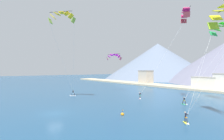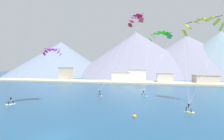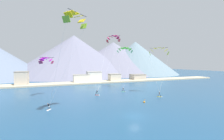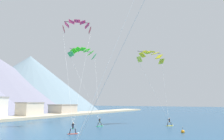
# 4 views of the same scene
# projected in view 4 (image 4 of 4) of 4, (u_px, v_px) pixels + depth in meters

# --- Properties ---
(kitesurfer_near_lead) EXTENTS (1.58, 1.44, 1.68)m
(kitesurfer_near_lead) POSITION_uv_depth(u_px,v_px,m) (170.00, 124.00, 43.66)
(kitesurfer_near_lead) COLOR yellow
(kitesurfer_near_lead) RESTS_ON ground
(kitesurfer_near_trail) EXTENTS (1.53, 1.50, 1.79)m
(kitesurfer_near_trail) POSITION_uv_depth(u_px,v_px,m) (74.00, 130.00, 32.70)
(kitesurfer_near_trail) COLOR #E54C33
(kitesurfer_near_trail) RESTS_ON ground
(kitesurfer_far_left) EXTENTS (1.78, 0.89, 1.70)m
(kitesurfer_far_left) POSITION_uv_depth(u_px,v_px,m) (100.00, 124.00, 43.19)
(kitesurfer_far_left) COLOR #33B266
(kitesurfer_far_left) RESTS_ON ground
(parafoil_kite_near_lead) EXTENTS (6.53, 7.15, 15.21)m
(parafoil_kite_near_lead) POSITION_uv_depth(u_px,v_px,m) (151.00, 56.00, 50.84)
(parafoil_kite_near_lead) COLOR #9FC830
(parafoil_kite_near_trail) EXTENTS (10.70, 9.20, 20.49)m
(parafoil_kite_near_trail) POSITION_uv_depth(u_px,v_px,m) (77.00, 26.00, 46.02)
(parafoil_kite_near_trail) COLOR #A13841
(parafoil_kite_far_left) EXTENTS (7.96, 10.28, 16.51)m
(parafoil_kite_far_left) POSITION_uv_depth(u_px,v_px,m) (82.00, 52.00, 53.20)
(parafoil_kite_far_left) COLOR green
(race_marker_buoy) EXTENTS (0.56, 0.56, 1.02)m
(race_marker_buoy) POSITION_uv_depth(u_px,v_px,m) (183.00, 132.00, 34.08)
(race_marker_buoy) COLOR orange
(race_marker_buoy) RESTS_ON ground
(shore_building_quay_west) EXTENTS (6.77, 5.29, 4.65)m
(shore_building_quay_west) POSITION_uv_depth(u_px,v_px,m) (30.00, 110.00, 66.02)
(shore_building_quay_west) COLOR beige
(shore_building_quay_west) RESTS_ON ground
(shore_building_old_town) EXTENTS (9.04, 6.91, 3.83)m
(shore_building_old_town) POSITION_uv_depth(u_px,v_px,m) (63.00, 110.00, 81.28)
(shore_building_old_town) COLOR #B7AD9E
(shore_building_old_town) RESTS_ON ground
(mountain_peak_east_shoulder) EXTENTS (86.10, 86.10, 33.54)m
(mountain_peak_east_shoulder) POSITION_uv_depth(u_px,v_px,m) (29.00, 82.00, 135.75)
(mountain_peak_east_shoulder) COLOR slate
(mountain_peak_east_shoulder) RESTS_ON ground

